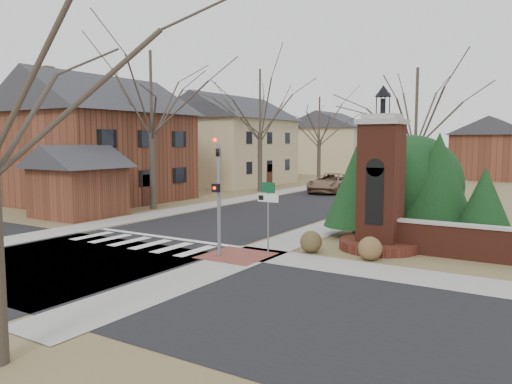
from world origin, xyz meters
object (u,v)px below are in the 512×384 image
Objects in this scene: brick_gate_monument at (381,196)px; pickup_truck at (330,183)px; traffic_signal_pole at (218,188)px; sign_post at (268,203)px; distant_car at (426,176)px.

pickup_truck is at bearing 118.48° from brick_gate_monument.
brick_gate_monument is 22.27m from pickup_truck.
traffic_signal_pole reaches higher than sign_post.
brick_gate_monument is 1.30× the size of distant_car.
distant_car is at bearing 62.47° from pickup_truck.
brick_gate_monument reaches higher than sign_post.
sign_post reaches higher than distant_car.
pickup_truck is (-10.60, 19.54, -1.36)m from brick_gate_monument.
traffic_signal_pole is 36.19m from distant_car.
traffic_signal_pole reaches higher than distant_car.
traffic_signal_pole is at bearing -81.36° from pickup_truck.
traffic_signal_pole is 0.77× the size of pickup_truck.
pickup_truck is (-7.19, 22.55, -1.14)m from sign_post.
distant_car reaches higher than pickup_truck.
brick_gate_monument is (3.41, 3.01, 0.22)m from sign_post.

